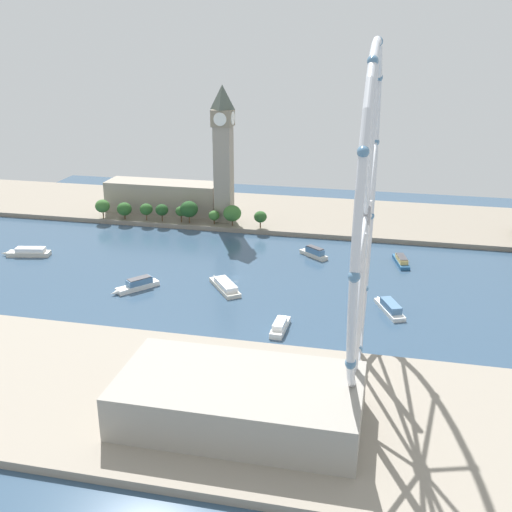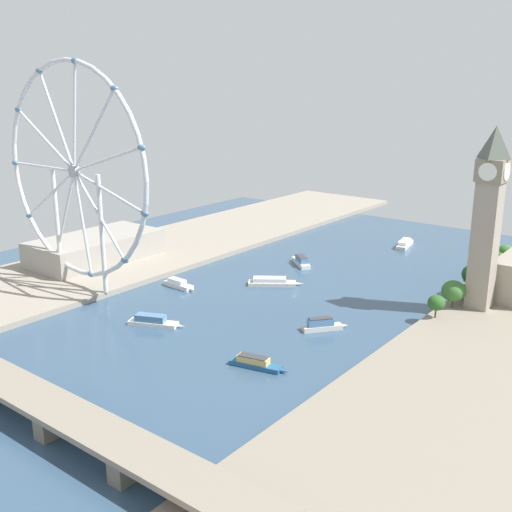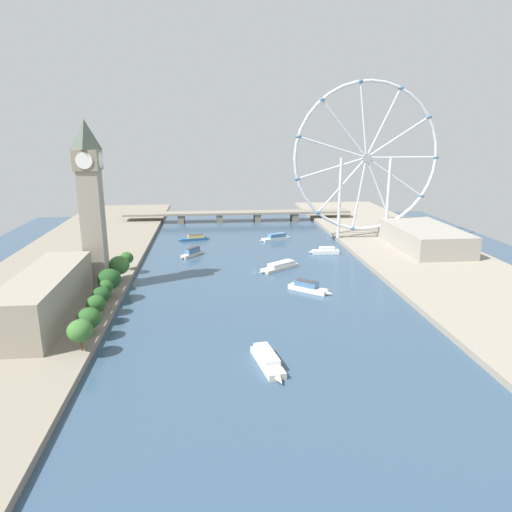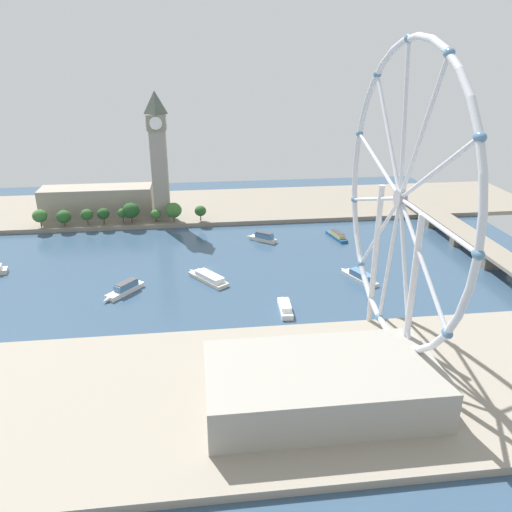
{
  "view_description": "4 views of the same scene",
  "coord_description": "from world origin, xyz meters",
  "px_view_note": "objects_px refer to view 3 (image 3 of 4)",
  "views": [
    {
      "loc": [
        296.97,
        77.0,
        125.12
      ],
      "look_at": [
        -12.21,
        8.25,
        8.35
      ],
      "focal_mm": 43.63,
      "sensor_mm": 36.0,
      "label": 1
    },
    {
      "loc": [
        -179.09,
        262.98,
        111.2
      ],
      "look_at": [
        23.76,
        4.17,
        17.21
      ],
      "focal_mm": 43.04,
      "sensor_mm": 36.0,
      "label": 2
    },
    {
      "loc": [
        -25.56,
        -283.46,
        85.72
      ],
      "look_at": [
        1.28,
        -3.79,
        9.76
      ],
      "focal_mm": 32.56,
      "sensor_mm": 36.0,
      "label": 3
    },
    {
      "loc": [
        268.54,
        -5.87,
        118.02
      ],
      "look_at": [
        1.15,
        26.55,
        6.9
      ],
      "focal_mm": 35.6,
      "sensor_mm": 36.0,
      "label": 4
    }
  ],
  "objects_px": {
    "tour_boat_1": "(195,238)",
    "tour_boat_2": "(325,251)",
    "clock_tower": "(91,202)",
    "river_bridge": "(238,214)",
    "tour_boat_6": "(276,237)",
    "tour_boat_0": "(308,287)",
    "tour_boat_5": "(268,360)",
    "ferris_wheel": "(366,158)",
    "tour_boat_3": "(192,253)",
    "riverside_hall": "(424,237)",
    "tour_boat_4": "(280,266)",
    "parliament_block": "(46,296)"
  },
  "relations": [
    {
      "from": "tour_boat_5",
      "to": "river_bridge",
      "type": "bearing_deg",
      "value": 167.6
    },
    {
      "from": "ferris_wheel",
      "to": "tour_boat_1",
      "type": "relative_size",
      "value": 4.68
    },
    {
      "from": "parliament_block",
      "to": "riverside_hall",
      "type": "relative_size",
      "value": 1.0
    },
    {
      "from": "tour_boat_4",
      "to": "river_bridge",
      "type": "bearing_deg",
      "value": -119.87
    },
    {
      "from": "parliament_block",
      "to": "tour_boat_5",
      "type": "height_order",
      "value": "parliament_block"
    },
    {
      "from": "tour_boat_1",
      "to": "tour_boat_5",
      "type": "distance_m",
      "value": 214.61
    },
    {
      "from": "tour_boat_1",
      "to": "tour_boat_6",
      "type": "xyz_separation_m",
      "value": [
        65.65,
        -4.95,
        0.18
      ]
    },
    {
      "from": "tour_boat_2",
      "to": "clock_tower",
      "type": "bearing_deg",
      "value": 26.49
    },
    {
      "from": "parliament_block",
      "to": "tour_boat_0",
      "type": "xyz_separation_m",
      "value": [
        127.57,
        33.23,
        -11.25
      ]
    },
    {
      "from": "riverside_hall",
      "to": "tour_boat_5",
      "type": "distance_m",
      "value": 209.0
    },
    {
      "from": "ferris_wheel",
      "to": "tour_boat_6",
      "type": "height_order",
      "value": "ferris_wheel"
    },
    {
      "from": "riverside_hall",
      "to": "tour_boat_4",
      "type": "distance_m",
      "value": 117.17
    },
    {
      "from": "parliament_block",
      "to": "tour_boat_3",
      "type": "distance_m",
      "value": 129.98
    },
    {
      "from": "ferris_wheel",
      "to": "tour_boat_3",
      "type": "xyz_separation_m",
      "value": [
        -133.96,
        -33.42,
        -62.69
      ]
    },
    {
      "from": "tour_boat_2",
      "to": "ferris_wheel",
      "type": "bearing_deg",
      "value": -134.92
    },
    {
      "from": "tour_boat_2",
      "to": "tour_boat_5",
      "type": "bearing_deg",
      "value": 71.49
    },
    {
      "from": "tour_boat_5",
      "to": "clock_tower",
      "type": "bearing_deg",
      "value": -150.08
    },
    {
      "from": "river_bridge",
      "to": "tour_boat_6",
      "type": "xyz_separation_m",
      "value": [
        25.62,
        -82.23,
        -5.2
      ]
    },
    {
      "from": "tour_boat_2",
      "to": "tour_boat_5",
      "type": "relative_size",
      "value": 0.78
    },
    {
      "from": "parliament_block",
      "to": "tour_boat_5",
      "type": "distance_m",
      "value": 107.25
    },
    {
      "from": "tour_boat_0",
      "to": "tour_boat_1",
      "type": "height_order",
      "value": "tour_boat_0"
    },
    {
      "from": "tour_boat_4",
      "to": "tour_boat_5",
      "type": "relative_size",
      "value": 0.98
    },
    {
      "from": "riverside_hall",
      "to": "tour_boat_4",
      "type": "xyz_separation_m",
      "value": [
        -111.37,
        -35.31,
        -8.79
      ]
    },
    {
      "from": "tour_boat_1",
      "to": "tour_boat_2",
      "type": "bearing_deg",
      "value": 138.48
    },
    {
      "from": "clock_tower",
      "to": "tour_boat_2",
      "type": "bearing_deg",
      "value": 24.14
    },
    {
      "from": "tour_boat_3",
      "to": "tour_boat_6",
      "type": "bearing_deg",
      "value": 162.43
    },
    {
      "from": "tour_boat_0",
      "to": "tour_boat_2",
      "type": "distance_m",
      "value": 84.18
    },
    {
      "from": "tour_boat_2",
      "to": "tour_boat_4",
      "type": "relative_size",
      "value": 0.8
    },
    {
      "from": "riverside_hall",
      "to": "tour_boat_4",
      "type": "height_order",
      "value": "riverside_hall"
    },
    {
      "from": "clock_tower",
      "to": "tour_boat_5",
      "type": "bearing_deg",
      "value": -48.88
    },
    {
      "from": "tour_boat_0",
      "to": "tour_boat_3",
      "type": "height_order",
      "value": "tour_boat_3"
    },
    {
      "from": "riverside_hall",
      "to": "tour_boat_6",
      "type": "bearing_deg",
      "value": 155.4
    },
    {
      "from": "tour_boat_1",
      "to": "tour_boat_3",
      "type": "height_order",
      "value": "tour_boat_3"
    },
    {
      "from": "parliament_block",
      "to": "tour_boat_4",
      "type": "relative_size",
      "value": 2.8
    },
    {
      "from": "tour_boat_3",
      "to": "tour_boat_4",
      "type": "bearing_deg",
      "value": 95.11
    },
    {
      "from": "tour_boat_0",
      "to": "tour_boat_5",
      "type": "relative_size",
      "value": 0.79
    },
    {
      "from": "tour_boat_3",
      "to": "tour_boat_5",
      "type": "bearing_deg",
      "value": 50.43
    },
    {
      "from": "river_bridge",
      "to": "tour_boat_5",
      "type": "xyz_separation_m",
      "value": [
        -6.03,
        -289.18,
        -5.2
      ]
    },
    {
      "from": "ferris_wheel",
      "to": "tour_boat_5",
      "type": "height_order",
      "value": "ferris_wheel"
    },
    {
      "from": "tour_boat_2",
      "to": "tour_boat_6",
      "type": "height_order",
      "value": "tour_boat_6"
    },
    {
      "from": "ferris_wheel",
      "to": "tour_boat_3",
      "type": "distance_m",
      "value": 151.64
    },
    {
      "from": "clock_tower",
      "to": "tour_boat_5",
      "type": "relative_size",
      "value": 3.06
    },
    {
      "from": "riverside_hall",
      "to": "tour_boat_5",
      "type": "relative_size",
      "value": 2.74
    },
    {
      "from": "clock_tower",
      "to": "tour_boat_1",
      "type": "distance_m",
      "value": 134.91
    },
    {
      "from": "parliament_block",
      "to": "tour_boat_0",
      "type": "relative_size",
      "value": 3.46
    },
    {
      "from": "river_bridge",
      "to": "tour_boat_1",
      "type": "distance_m",
      "value": 87.2
    },
    {
      "from": "clock_tower",
      "to": "tour_boat_3",
      "type": "relative_size",
      "value": 4.56
    },
    {
      "from": "tour_boat_6",
      "to": "riverside_hall",
      "type": "bearing_deg",
      "value": 131.55
    },
    {
      "from": "riverside_hall",
      "to": "river_bridge",
      "type": "relative_size",
      "value": 0.36
    },
    {
      "from": "tour_boat_5",
      "to": "tour_boat_6",
      "type": "relative_size",
      "value": 1.07
    }
  ]
}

